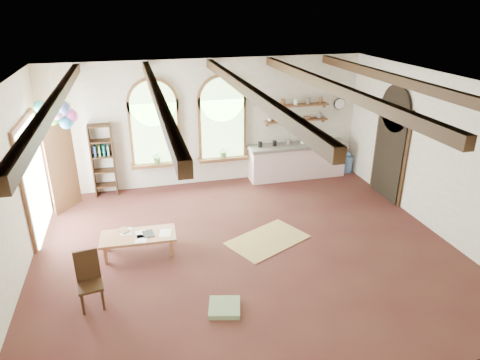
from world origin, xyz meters
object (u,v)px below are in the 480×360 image
object	(u,v)px
coffee_table	(138,237)
side_chair	(91,291)
balloon_cluster	(56,114)
kitchen_counter	(297,160)

from	to	relation	value
coffee_table	side_chair	world-z (taller)	side_chair
side_chair	balloon_cluster	size ratio (longest dim) A/B	0.81
kitchen_counter	coffee_table	bearing A→B (deg)	-146.58
side_chair	balloon_cluster	bearing A→B (deg)	100.29
coffee_table	balloon_cluster	xyz separation A→B (m)	(-1.38, 1.95, 1.98)
side_chair	balloon_cluster	distance (m)	3.96
balloon_cluster	side_chair	bearing A→B (deg)	-79.71
kitchen_counter	side_chair	xyz separation A→B (m)	(-5.10, -4.22, -0.21)
kitchen_counter	coffee_table	size ratio (longest dim) A/B	1.88
balloon_cluster	kitchen_counter	bearing A→B (deg)	8.96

